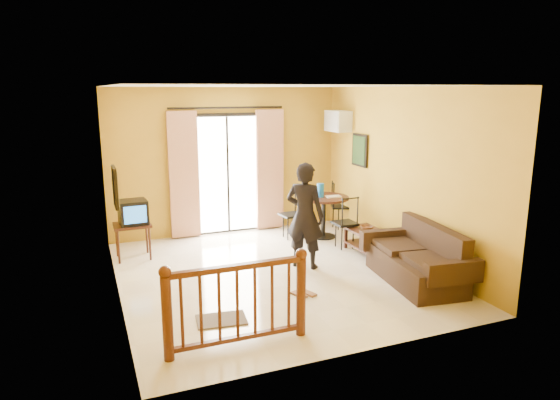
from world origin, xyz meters
name	(u,v)px	position (x,y,z in m)	size (l,w,h in m)	color
ground	(274,274)	(0.00, 0.00, 0.00)	(5.00, 5.00, 0.00)	beige
room_shell	(273,163)	(0.00, 0.00, 1.70)	(5.00, 5.00, 5.00)	white
balcony_door	(228,173)	(0.00, 2.43, 1.19)	(2.25, 0.14, 2.46)	black
tv_table	(132,228)	(-1.90, 1.55, 0.51)	(0.59, 0.49, 0.59)	black
television	(133,212)	(-1.87, 1.55, 0.79)	(0.47, 0.43, 0.40)	black
picture_left	(115,187)	(-2.22, -0.20, 1.55)	(0.05, 0.42, 0.52)	black
dining_table	(324,205)	(1.58, 1.47, 0.62)	(0.95, 0.95, 0.79)	black
water_jug	(320,190)	(1.51, 1.48, 0.91)	(0.14, 0.14, 0.25)	blue
serving_tray	(333,197)	(1.73, 1.37, 0.80)	(0.28, 0.18, 0.02)	#F2DFCE
dining_chairs	(325,237)	(1.60, 1.43, 0.00)	(1.68, 1.62, 0.95)	black
air_conditioner	(338,121)	(2.09, 1.95, 2.15)	(0.31, 0.60, 0.40)	white
botanical_print	(360,150)	(2.22, 1.30, 1.65)	(0.05, 0.50, 0.60)	black
coffee_table	(368,238)	(1.85, 0.32, 0.27)	(0.50, 0.91, 0.40)	black
bowl	(367,228)	(1.85, 0.36, 0.44)	(0.22, 0.22, 0.07)	brown
sofa	(418,261)	(1.85, -1.06, 0.31)	(1.02, 1.85, 0.84)	black
standing_person	(305,216)	(0.57, 0.13, 0.84)	(0.61, 0.40, 1.67)	black
stair_balustrade	(237,299)	(-1.15, -1.90, 0.56)	(1.63, 0.13, 1.04)	#471E0F
doormat	(221,320)	(-1.15, -1.22, 0.01)	(0.60, 0.40, 0.02)	#5D524A
sandals	(304,294)	(0.10, -0.89, 0.01)	(0.32, 0.27, 0.03)	brown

